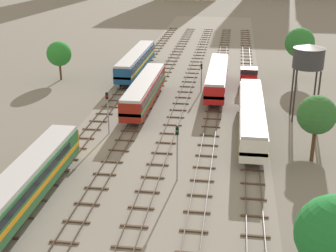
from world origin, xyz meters
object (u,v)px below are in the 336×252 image
object	(u,v)px
diesel_railcar_far_left_nearest	(26,181)
water_tower	(309,57)
diesel_railcar_centre_midfar	(217,76)
signal_post_nearest	(201,74)
signal_post_near	(108,107)
passenger_coach_far_left_farther	(136,60)
shunter_loco_centre_right_far	(249,76)
passenger_coach_centre_right_near	(252,115)
diesel_railcar_left_mid	(145,90)
signal_post_mid	(177,146)

from	to	relation	value
diesel_railcar_far_left_nearest	water_tower	bearing A→B (deg)	45.27
diesel_railcar_centre_midfar	diesel_railcar_far_left_nearest	bearing A→B (deg)	-111.50
signal_post_nearest	signal_post_near	distance (m)	21.86
passenger_coach_far_left_farther	signal_post_nearest	xyz separation A→B (m)	(12.44, -9.41, 0.40)
shunter_loco_centre_right_far	signal_post_near	xyz separation A→B (m)	(-17.41, -23.03, 1.45)
diesel_railcar_far_left_nearest	passenger_coach_centre_right_near	bearing A→B (deg)	45.80
diesel_railcar_left_mid	passenger_coach_far_left_farther	size ratio (longest dim) A/B	0.93
passenger_coach_far_left_farther	signal_post_nearest	distance (m)	15.60
diesel_railcar_left_mid	diesel_railcar_far_left_nearest	bearing A→B (deg)	-99.67
shunter_loco_centre_right_far	signal_post_near	distance (m)	28.91
signal_post_nearest	diesel_railcar_centre_midfar	bearing A→B (deg)	3.81
passenger_coach_far_left_farther	diesel_railcar_centre_midfar	bearing A→B (deg)	-31.77
signal_post_near	signal_post_mid	xyz separation A→B (m)	(9.95, -11.27, 0.26)
passenger_coach_centre_right_near	signal_post_nearest	xyz separation A→B (m)	(-7.46, 17.25, 0.40)
passenger_coach_centre_right_near	water_tower	distance (m)	11.33
diesel_railcar_centre_midfar	water_tower	distance (m)	17.10
signal_post_near	signal_post_mid	bearing A→B (deg)	-48.56
diesel_railcar_far_left_nearest	diesel_railcar_centre_midfar	size ratio (longest dim) A/B	1.00
passenger_coach_centre_right_near	shunter_loco_centre_right_far	distance (m)	20.83
passenger_coach_centre_right_near	diesel_railcar_left_mid	size ratio (longest dim) A/B	1.07
signal_post_mid	signal_post_near	bearing A→B (deg)	131.44
diesel_railcar_centre_midfar	passenger_coach_far_left_farther	world-z (taller)	same
diesel_railcar_left_mid	signal_post_mid	size ratio (longest dim) A/B	3.47
diesel_railcar_far_left_nearest	passenger_coach_far_left_farther	world-z (taller)	same
diesel_railcar_left_mid	shunter_loco_centre_right_far	size ratio (longest dim) A/B	2.42
passenger_coach_centre_right_near	water_tower	world-z (taller)	water_tower
diesel_railcar_centre_midfar	shunter_loco_centre_right_far	distance (m)	6.06
passenger_coach_centre_right_near	water_tower	size ratio (longest dim) A/B	2.17
diesel_railcar_far_left_nearest	passenger_coach_far_left_farther	distance (m)	47.13
diesel_railcar_centre_midfar	water_tower	bearing A→B (deg)	-41.69
diesel_railcar_left_mid	signal_post_nearest	bearing A→B (deg)	48.83
water_tower	signal_post_near	bearing A→B (deg)	-159.92
signal_post_nearest	passenger_coach_far_left_farther	bearing A→B (deg)	142.90
signal_post_mid	passenger_coach_far_left_farther	bearing A→B (deg)	107.22
water_tower	diesel_railcar_far_left_nearest	bearing A→B (deg)	-134.73
diesel_railcar_far_left_nearest	diesel_railcar_left_mid	distance (m)	29.61
signal_post_near	signal_post_mid	distance (m)	15.04
diesel_railcar_left_mid	shunter_loco_centre_right_far	distance (m)	19.22
passenger_coach_centre_right_near	signal_post_mid	xyz separation A→B (m)	(-7.46, -13.48, 1.10)
diesel_railcar_centre_midfar	signal_post_nearest	distance (m)	2.53
signal_post_nearest	diesel_railcar_left_mid	bearing A→B (deg)	-131.17
diesel_railcar_far_left_nearest	signal_post_nearest	size ratio (longest dim) A/B	4.38
signal_post_nearest	signal_post_mid	distance (m)	30.74
passenger_coach_far_left_farther	signal_post_near	world-z (taller)	signal_post_near
diesel_railcar_far_left_nearest	shunter_loco_centre_right_far	world-z (taller)	diesel_railcar_far_left_nearest
diesel_railcar_far_left_nearest	diesel_railcar_centre_midfar	bearing A→B (deg)	68.50
shunter_loco_centre_right_far	signal_post_mid	distance (m)	35.14
passenger_coach_centre_right_near	passenger_coach_far_left_farther	size ratio (longest dim) A/B	1.00
passenger_coach_far_left_farther	signal_post_mid	size ratio (longest dim) A/B	3.73
diesel_railcar_far_left_nearest	passenger_coach_centre_right_near	world-z (taller)	same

